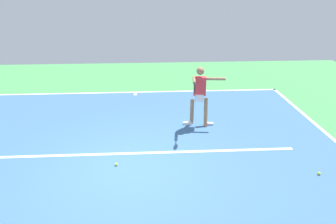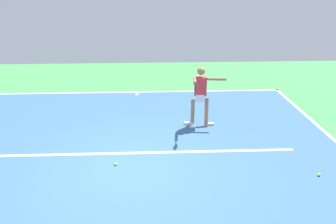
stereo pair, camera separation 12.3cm
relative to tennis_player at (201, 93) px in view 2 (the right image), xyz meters
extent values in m
plane|color=#428E4C|center=(1.93, 2.33, -0.99)|extent=(20.43, 20.43, 0.00)
cube|color=#38608E|center=(1.93, 2.33, -0.99)|extent=(10.85, 11.08, 0.00)
cube|color=white|center=(1.93, -3.16, -0.99)|extent=(10.85, 0.10, 0.01)
cube|color=white|center=(1.93, 1.57, -0.99)|extent=(8.14, 0.10, 0.01)
cube|color=white|center=(1.93, -2.96, -0.99)|extent=(0.10, 0.30, 0.01)
cylinder|color=#9E7051|center=(-0.20, -0.01, -0.59)|extent=(0.15, 0.34, 0.83)
cube|color=white|center=(-0.31, 0.00, -0.96)|extent=(0.25, 0.13, 0.07)
cylinder|color=#9E7051|center=(0.20, -0.06, -0.59)|extent=(0.15, 0.34, 0.83)
cube|color=white|center=(0.31, -0.07, -0.96)|extent=(0.25, 0.13, 0.07)
cube|color=white|center=(0.00, -0.04, -0.13)|extent=(0.27, 0.23, 0.20)
cube|color=red|center=(0.00, -0.04, 0.19)|extent=(0.36, 0.22, 0.53)
sphere|color=#9E7051|center=(0.00, -0.04, 0.62)|extent=(0.22, 0.22, 0.22)
cylinder|color=#9E7051|center=(-0.43, 0.01, 0.41)|extent=(0.54, 0.14, 0.08)
cylinder|color=#9E7051|center=(0.20, 0.21, 0.44)|extent=(0.14, 0.54, 0.08)
cylinder|color=black|center=(0.24, 0.58, 0.44)|extent=(0.05, 0.22, 0.03)
torus|color=black|center=(0.27, 0.82, 0.44)|extent=(0.06, 0.29, 0.29)
cylinder|color=silver|center=(0.27, 0.82, 0.44)|extent=(0.03, 0.25, 0.25)
sphere|color=#CCE033|center=(2.21, 2.12, -0.96)|extent=(0.07, 0.07, 0.07)
sphere|color=#C6E53D|center=(-2.22, 2.77, -0.96)|extent=(0.07, 0.07, 0.07)
camera|label=1|loc=(1.43, 8.65, 2.94)|focal=35.04mm
camera|label=2|loc=(1.31, 8.66, 2.94)|focal=35.04mm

